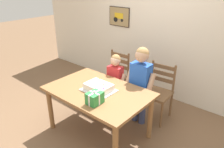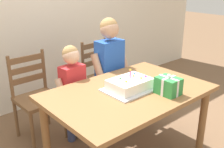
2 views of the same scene
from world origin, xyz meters
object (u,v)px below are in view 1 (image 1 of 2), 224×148
dining_table (98,96)px  chair_right (158,92)px  birthday_cake (98,88)px  child_older (141,79)px  child_younger (115,78)px  chair_left (115,77)px  gift_box_red_large (95,98)px

dining_table → chair_right: size_ratio=1.56×
birthday_cake → child_older: 0.68m
chair_right → child_older: (-0.15, -0.31, 0.30)m
child_older → child_younger: child_older is taller
chair_left → birthday_cake: bearing=-63.4°
dining_table → child_older: (0.30, 0.61, 0.14)m
dining_table → gift_box_red_large: gift_box_red_large is taller
child_younger → birthday_cake: bearing=-71.6°
chair_left → child_younger: size_ratio=0.88×
gift_box_red_large → child_older: 0.89m
birthday_cake → child_younger: size_ratio=0.42×
gift_box_red_large → child_older: size_ratio=0.16×
chair_left → child_younger: bearing=-50.2°
chair_right → child_older: 0.46m
birthday_cake → gift_box_red_large: size_ratio=2.21×
birthday_cake → chair_left: 1.08m
gift_box_red_large → child_older: (0.10, 0.88, -0.03)m
gift_box_red_large → chair_left: bearing=118.7°
dining_table → child_older: size_ratio=1.14×
birthday_cake → child_younger: (-0.20, 0.61, -0.14)m
dining_table → child_older: bearing=63.7°
dining_table → chair_left: (-0.45, 0.92, -0.16)m
child_older → gift_box_red_large: bearing=-96.3°
child_older → child_younger: (-0.49, 0.00, -0.13)m
gift_box_red_large → child_younger: (-0.39, 0.88, -0.16)m
dining_table → child_younger: child_younger is taller
gift_box_red_large → chair_right: chair_right is taller
dining_table → child_younger: 0.64m
birthday_cake → dining_table: bearing=166.3°
chair_left → child_younger: 0.44m
chair_left → dining_table: bearing=-64.0°
birthday_cake → chair_right: bearing=65.0°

